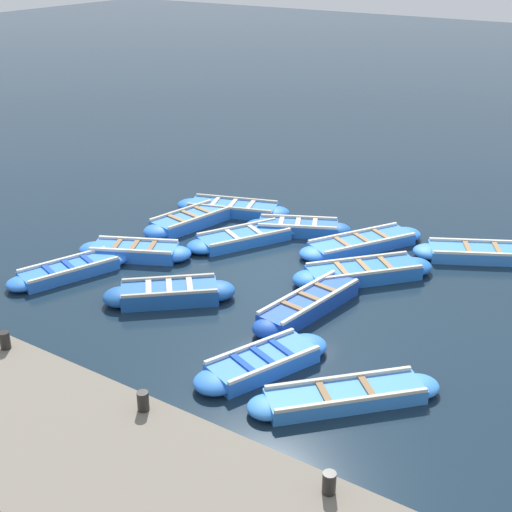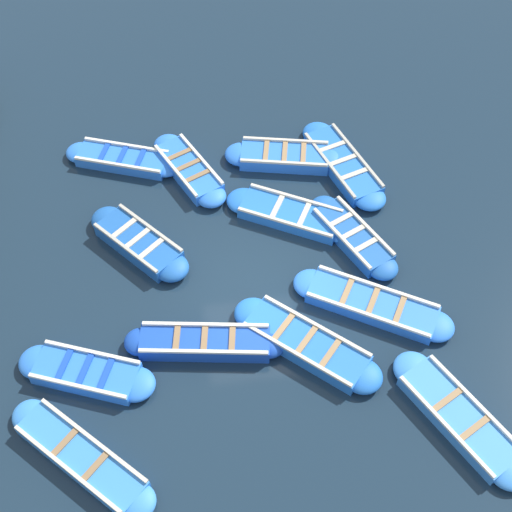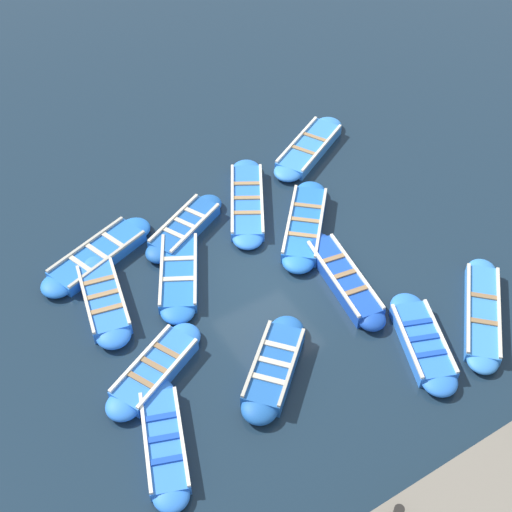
{
  "view_description": "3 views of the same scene",
  "coord_description": "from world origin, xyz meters",
  "px_view_note": "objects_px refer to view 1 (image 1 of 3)",
  "views": [
    {
      "loc": [
        -14.46,
        -8.71,
        8.34
      ],
      "look_at": [
        -0.03,
        0.8,
        0.39
      ],
      "focal_mm": 50.0,
      "sensor_mm": 36.0,
      "label": 1
    },
    {
      "loc": [
        -1.17,
        -9.96,
        14.41
      ],
      "look_at": [
        0.2,
        0.75,
        0.25
      ],
      "focal_mm": 50.0,
      "sensor_mm": 36.0,
      "label": 2
    },
    {
      "loc": [
        -10.94,
        7.16,
        14.27
      ],
      "look_at": [
        0.7,
        -0.02,
        0.18
      ],
      "focal_mm": 50.0,
      "sensor_mm": 36.0,
      "label": 3
    }
  ],
  "objects_px": {
    "boat_tucked": "(298,228)",
    "boat_broadside": "(244,237)",
    "boat_end_of_row": "(481,253)",
    "boat_outer_right": "(69,270)",
    "boat_inner_gap": "(363,272)",
    "boat_bow_out": "(362,243)",
    "boat_near_quay": "(190,220)",
    "boat_alongside": "(309,304)",
    "boat_drifting": "(345,396)",
    "boat_stern_in": "(135,251)",
    "boat_outer_left": "(169,294)",
    "bollard_mid_north": "(143,401)",
    "bollard_mid_south": "(5,340)",
    "boat_far_corner": "(233,208)",
    "boat_centre": "(263,363)",
    "bollard_north": "(329,483)"
  },
  "relations": [
    {
      "from": "boat_tucked",
      "to": "boat_broadside",
      "type": "height_order",
      "value": "boat_tucked"
    },
    {
      "from": "boat_end_of_row",
      "to": "boat_outer_right",
      "type": "height_order",
      "value": "boat_end_of_row"
    },
    {
      "from": "boat_inner_gap",
      "to": "boat_broadside",
      "type": "height_order",
      "value": "boat_inner_gap"
    },
    {
      "from": "boat_bow_out",
      "to": "boat_near_quay",
      "type": "bearing_deg",
      "value": 104.47
    },
    {
      "from": "boat_alongside",
      "to": "boat_inner_gap",
      "type": "xyz_separation_m",
      "value": [
        2.31,
        -0.32,
        -0.02
      ]
    },
    {
      "from": "boat_inner_gap",
      "to": "boat_near_quay",
      "type": "xyz_separation_m",
      "value": [
        0.42,
        6.06,
        -0.0
      ]
    },
    {
      "from": "boat_end_of_row",
      "to": "boat_drifting",
      "type": "relative_size",
      "value": 1.12
    },
    {
      "from": "boat_outer_right",
      "to": "boat_drifting",
      "type": "xyz_separation_m",
      "value": [
        -0.97,
        -8.6,
        -0.0
      ]
    },
    {
      "from": "boat_outer_right",
      "to": "boat_near_quay",
      "type": "xyz_separation_m",
      "value": [
        4.52,
        -0.5,
        0.03
      ]
    },
    {
      "from": "boat_alongside",
      "to": "boat_stern_in",
      "type": "bearing_deg",
      "value": 89.76
    },
    {
      "from": "boat_inner_gap",
      "to": "boat_drifting",
      "type": "xyz_separation_m",
      "value": [
        -5.07,
        -2.04,
        -0.03
      ]
    },
    {
      "from": "boat_bow_out",
      "to": "boat_outer_left",
      "type": "bearing_deg",
      "value": 155.0
    },
    {
      "from": "boat_end_of_row",
      "to": "boat_inner_gap",
      "type": "xyz_separation_m",
      "value": [
        -2.95,
        2.18,
        0.02
      ]
    },
    {
      "from": "boat_outer_left",
      "to": "boat_drifting",
      "type": "relative_size",
      "value": 0.9
    },
    {
      "from": "bollard_mid_north",
      "to": "boat_alongside",
      "type": "bearing_deg",
      "value": 1.91
    },
    {
      "from": "boat_inner_gap",
      "to": "boat_broadside",
      "type": "xyz_separation_m",
      "value": [
        0.26,
        3.95,
        -0.03
      ]
    },
    {
      "from": "boat_alongside",
      "to": "boat_broadside",
      "type": "distance_m",
      "value": 4.44
    },
    {
      "from": "boat_drifting",
      "to": "bollard_mid_south",
      "type": "height_order",
      "value": "bollard_mid_south"
    },
    {
      "from": "boat_end_of_row",
      "to": "bollard_mid_north",
      "type": "height_order",
      "value": "bollard_mid_north"
    },
    {
      "from": "boat_end_of_row",
      "to": "boat_bow_out",
      "type": "height_order",
      "value": "boat_end_of_row"
    },
    {
      "from": "boat_outer_left",
      "to": "boat_end_of_row",
      "type": "xyz_separation_m",
      "value": [
        6.68,
        -5.63,
        -0.04
      ]
    },
    {
      "from": "boat_far_corner",
      "to": "boat_end_of_row",
      "type": "bearing_deg",
      "value": -82.93
    },
    {
      "from": "boat_alongside",
      "to": "boat_centre",
      "type": "xyz_separation_m",
      "value": [
        -2.69,
        -0.42,
        -0.03
      ]
    },
    {
      "from": "boat_end_of_row",
      "to": "boat_far_corner",
      "type": "height_order",
      "value": "boat_far_corner"
    },
    {
      "from": "boat_alongside",
      "to": "boat_end_of_row",
      "type": "height_order",
      "value": "boat_alongside"
    },
    {
      "from": "boat_alongside",
      "to": "boat_far_corner",
      "type": "distance_m",
      "value": 6.79
    },
    {
      "from": "boat_outer_left",
      "to": "boat_near_quay",
      "type": "xyz_separation_m",
      "value": [
        4.15,
        2.61,
        -0.02
      ]
    },
    {
      "from": "boat_bow_out",
      "to": "boat_outer_right",
      "type": "bearing_deg",
      "value": 135.93
    },
    {
      "from": "boat_centre",
      "to": "bollard_mid_south",
      "type": "bearing_deg",
      "value": 131.99
    },
    {
      "from": "boat_stern_in",
      "to": "boat_centre",
      "type": "height_order",
      "value": "boat_stern_in"
    },
    {
      "from": "boat_outer_left",
      "to": "bollard_mid_north",
      "type": "xyz_separation_m",
      "value": [
        -4.62,
        -3.33,
        0.97
      ]
    },
    {
      "from": "boat_alongside",
      "to": "bollard_north",
      "type": "xyz_separation_m",
      "value": [
        -6.05,
        -3.71,
        0.97
      ]
    },
    {
      "from": "boat_end_of_row",
      "to": "bollard_mid_south",
      "type": "bearing_deg",
      "value": 152.81
    },
    {
      "from": "boat_tucked",
      "to": "boat_inner_gap",
      "type": "bearing_deg",
      "value": -120.03
    },
    {
      "from": "boat_inner_gap",
      "to": "boat_drifting",
      "type": "height_order",
      "value": "boat_inner_gap"
    },
    {
      "from": "boat_outer_right",
      "to": "boat_stern_in",
      "type": "bearing_deg",
      "value": -20.01
    },
    {
      "from": "boat_far_corner",
      "to": "bollard_mid_south",
      "type": "distance_m",
      "value": 10.57
    },
    {
      "from": "boat_drifting",
      "to": "boat_outer_left",
      "type": "bearing_deg",
      "value": 76.23
    },
    {
      "from": "boat_near_quay",
      "to": "boat_outer_left",
      "type": "bearing_deg",
      "value": -147.82
    },
    {
      "from": "boat_centre",
      "to": "bollard_mid_south",
      "type": "relative_size",
      "value": 9.48
    },
    {
      "from": "boat_outer_left",
      "to": "boat_inner_gap",
      "type": "bearing_deg",
      "value": -42.74
    },
    {
      "from": "boat_alongside",
      "to": "bollard_north",
      "type": "relative_size",
      "value": 10.84
    },
    {
      "from": "boat_outer_right",
      "to": "boat_near_quay",
      "type": "distance_m",
      "value": 4.55
    },
    {
      "from": "boat_outer_left",
      "to": "boat_drifting",
      "type": "xyz_separation_m",
      "value": [
        -1.35,
        -5.49,
        -0.05
      ]
    },
    {
      "from": "boat_tucked",
      "to": "bollard_mid_north",
      "type": "xyz_separation_m",
      "value": [
        -10.08,
        -2.88,
        0.99
      ]
    },
    {
      "from": "boat_bow_out",
      "to": "boat_near_quay",
      "type": "xyz_separation_m",
      "value": [
        -1.33,
        5.17,
        0.03
      ]
    },
    {
      "from": "boat_centre",
      "to": "boat_tucked",
      "type": "xyz_separation_m",
      "value": [
        6.73,
        3.09,
        0.01
      ]
    },
    {
      "from": "boat_tucked",
      "to": "bollard_mid_south",
      "type": "height_order",
      "value": "bollard_mid_south"
    },
    {
      "from": "boat_near_quay",
      "to": "boat_drifting",
      "type": "bearing_deg",
      "value": -124.15
    },
    {
      "from": "boat_outer_left",
      "to": "boat_centre",
      "type": "relative_size",
      "value": 0.9
    }
  ]
}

